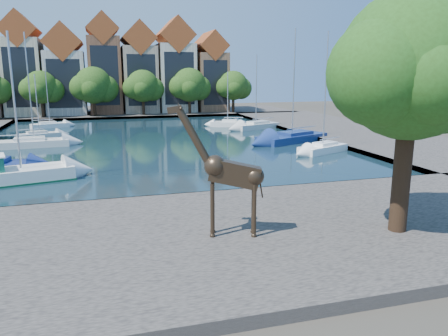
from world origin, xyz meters
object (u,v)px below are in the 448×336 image
at_px(motorsailer, 0,173).
at_px(giraffe_statue, 227,173).
at_px(plane_tree, 414,71).
at_px(sailboat_right_a, 323,147).

bearing_deg(motorsailer, giraffe_statue, -50.43).
relative_size(plane_tree, motorsailer, 1.04).
xyz_separation_m(motorsailer, sailboat_right_a, (27.22, 4.68, -0.23)).
distance_m(giraffe_statue, motorsailer, 19.00).
height_order(motorsailer, sailboat_right_a, sailboat_right_a).
relative_size(motorsailer, sailboat_right_a, 0.91).
distance_m(plane_tree, motorsailer, 26.46).
bearing_deg(sailboat_right_a, motorsailer, -170.24).
bearing_deg(giraffe_statue, plane_tree, -11.62).
height_order(giraffe_statue, sailboat_right_a, sailboat_right_a).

